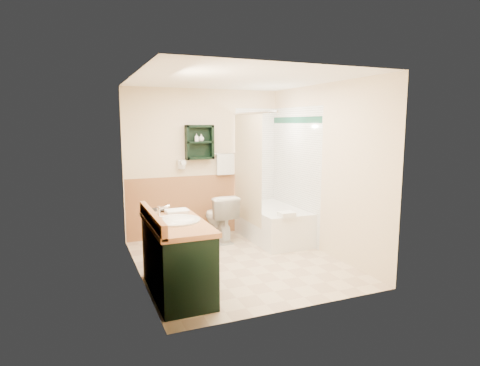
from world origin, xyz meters
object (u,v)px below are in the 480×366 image
Objects in this scene: hair_dryer at (181,164)px; vanity at (177,257)px; wall_shelf at (200,142)px; soap_bottle_a at (197,140)px; toilet at (219,218)px; vanity_book at (151,203)px; soap_bottle_b at (201,138)px; bathtub at (272,223)px.

vanity is (-0.59, -2.08, -0.80)m from hair_dryer.
vanity is at bearing -113.50° from wall_shelf.
soap_bottle_a is (0.84, 2.05, 1.19)m from vanity.
vanity is 10.42× the size of soap_bottle_a.
toilet is 1.79m from vanity_book.
soap_bottle_b is at bearing 0.00° from soap_bottle_a.
soap_bottle_a reaches higher than vanity_book.
wall_shelf is at bearing 150.96° from bathtub.
soap_bottle_a is (0.25, -0.03, 0.39)m from hair_dryer.
vanity is at bearing 55.73° from toilet.
soap_bottle_b reaches higher than bathtub.
hair_dryer is 0.47m from soap_bottle_a.
vanity is 1.69× the size of toilet.
vanity is at bearing -90.37° from vanity_book.
vanity_book is at bearing 40.75° from toilet.
vanity_book is at bearing 106.42° from vanity.
wall_shelf reaches higher than vanity_book.
soap_bottle_a is (-0.25, 0.34, 1.23)m from toilet.
vanity_book is (-1.06, -1.50, -0.63)m from wall_shelf.
bathtub is 2.38m from vanity_book.
wall_shelf reaches higher than soap_bottle_b.
soap_bottle_b reaches higher than soap_bottle_a.
bathtub is (1.92, 1.49, -0.14)m from vanity.
vanity_book reaches higher than vanity.
toilet is 6.71× the size of soap_bottle_b.
soap_bottle_a is at bearing 152.32° from bathtub.
soap_bottle_b is (1.09, 1.49, 0.69)m from vanity_book.
bathtub is at bearing -29.49° from soap_bottle_b.
vanity is at bearing -105.94° from hair_dryer.
wall_shelf is 1.25m from toilet.
soap_bottle_b is (0.03, -0.01, 0.06)m from wall_shelf.
wall_shelf is 2.52m from vanity.
hair_dryer is at bearing -38.20° from toilet.
toilet is 3.36× the size of vanity_book.
hair_dryer is (-0.30, 0.02, -0.35)m from wall_shelf.
wall_shelf reaches higher than bathtub.
soap_bottle_a is (1.01, 1.49, 0.67)m from vanity_book.
bathtub is 1.80m from soap_bottle_a.
vanity reaches higher than toilet.
vanity is 11.37× the size of soap_bottle_b.
hair_dryer is 2.31m from vanity.
vanity_book is at bearing -124.06° from soap_bottle_a.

